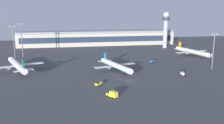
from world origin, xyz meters
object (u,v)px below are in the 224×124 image
at_px(fuel_truck, 183,73).
at_px(apron_light_east, 22,38).
at_px(airplane_far_stand, 192,52).
at_px(airplane_mid_apron, 17,65).
at_px(catering_truck, 112,94).
at_px(baggage_tractor, 152,61).
at_px(control_tower, 166,27).
at_px(airplane_taxiway_distant, 115,65).
at_px(maintenance_van, 99,83).
at_px(apron_light_west, 14,40).
at_px(apron_light_central, 213,49).

distance_m(fuel_truck, apron_light_east, 135.64).
bearing_deg(airplane_far_stand, airplane_mid_apron, -1.74).
relative_size(catering_truck, apron_light_east, 0.21).
relative_size(baggage_tractor, apron_light_east, 0.16).
height_order(control_tower, airplane_taxiway_distant, control_tower).
xyz_separation_m(maintenance_van, apron_light_west, (-60.04, 86.44, 14.08)).
bearing_deg(catering_truck, airplane_taxiway_distant, 44.21).
relative_size(fuel_truck, apron_light_central, 0.27).
bearing_deg(fuel_truck, apron_light_west, 167.69).
height_order(maintenance_van, apron_light_west, apron_light_west).
relative_size(airplane_taxiway_distant, apron_light_east, 1.28).
distance_m(baggage_tractor, fuel_truck, 38.67).
distance_m(airplane_far_stand, maintenance_van, 113.80).
relative_size(control_tower, airplane_taxiway_distant, 1.02).
bearing_deg(apron_light_west, fuel_truck, -33.19).
bearing_deg(fuel_truck, maintenance_van, -146.92).
bearing_deg(control_tower, apron_light_east, -169.38).
relative_size(control_tower, fuel_truck, 5.67).
xyz_separation_m(baggage_tractor, fuel_truck, (6.21, -38.16, 0.19)).
distance_m(airplane_taxiway_distant, fuel_truck, 43.07).
bearing_deg(maintenance_van, baggage_tractor, -85.83).
xyz_separation_m(airplane_taxiway_distant, fuel_truck, (39.25, -17.59, -2.32)).
bearing_deg(apron_light_east, airplane_mid_apron, -83.77).
bearing_deg(fuel_truck, airplane_taxiway_distant, 176.74).
height_order(fuel_truck, apron_light_west, apron_light_west).
distance_m(airplane_mid_apron, catering_truck, 78.57).
height_order(baggage_tractor, apron_light_east, apron_light_east).
xyz_separation_m(control_tower, apron_light_west, (-146.36, -31.31, -6.48)).
xyz_separation_m(control_tower, airplane_far_stand, (4.71, -49.50, -17.76)).
distance_m(airplane_taxiway_distant, airplane_far_stand, 85.47).
height_order(airplane_taxiway_distant, maintenance_van, airplane_taxiway_distant).
xyz_separation_m(airplane_taxiway_distant, airplane_far_stand, (76.09, 38.94, 0.30)).
relative_size(fuel_truck, apron_light_east, 0.23).
xyz_separation_m(airplane_mid_apron, maintenance_van, (48.91, -39.22, -3.00)).
bearing_deg(apron_light_west, maintenance_van, -55.22).
height_order(airplane_mid_apron, catering_truck, airplane_mid_apron).
bearing_deg(fuel_truck, catering_truck, -127.84).
bearing_deg(baggage_tractor, catering_truck, 111.15).
xyz_separation_m(fuel_truck, apron_light_west, (-114.22, 74.73, 13.89)).
bearing_deg(maintenance_van, airplane_mid_apron, 9.32).
distance_m(airplane_mid_apron, apron_light_east, 53.82).
relative_size(airplane_mid_apron, apron_light_central, 1.68).
xyz_separation_m(airplane_taxiway_distant, apron_light_central, (66.25, -6.67, 10.36)).
height_order(airplane_far_stand, fuel_truck, airplane_far_stand).
distance_m(control_tower, fuel_truck, 112.66).
bearing_deg(airplane_far_stand, baggage_tractor, 9.64).
height_order(control_tower, baggage_tractor, control_tower).
bearing_deg(airplane_taxiway_distant, fuel_truck, 137.88).
bearing_deg(airplane_taxiway_distant, apron_light_west, -55.28).
height_order(baggage_tractor, catering_truck, catering_truck).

